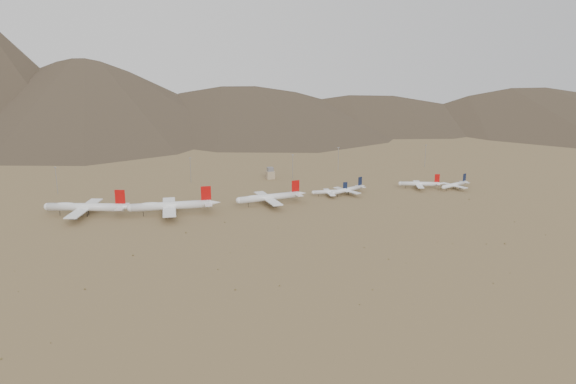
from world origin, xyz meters
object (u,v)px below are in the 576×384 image
object	(u,v)px
widebody_west	(86,207)
widebody_east	(269,197)
control_tower	(270,174)
widebody_centre	(171,206)
narrowbody_a	(331,192)
narrowbody_b	(348,189)

from	to	relation	value
widebody_west	widebody_east	bearing A→B (deg)	15.27
widebody_east	control_tower	xyz separation A→B (m)	(28.75, 95.51, -1.35)
widebody_west	control_tower	size ratio (longest dim) A/B	5.93
widebody_east	widebody_centre	bearing A→B (deg)	178.43
narrowbody_a	control_tower	size ratio (longest dim) A/B	3.12
widebody_east	narrowbody_b	bearing A→B (deg)	3.53
narrowbody_b	control_tower	world-z (taller)	narrowbody_b
narrowbody_b	control_tower	bearing A→B (deg)	99.83
widebody_centre	control_tower	bearing A→B (deg)	47.39
widebody_east	narrowbody_b	world-z (taller)	widebody_east
narrowbody_b	control_tower	xyz separation A→B (m)	(-50.68, 84.34, 0.68)
widebody_east	narrowbody_b	distance (m)	80.24
narrowbody_a	control_tower	bearing A→B (deg)	118.78
widebody_centre	widebody_east	size ratio (longest dim) A/B	1.15
widebody_centre	widebody_east	bearing A→B (deg)	8.89
widebody_east	control_tower	world-z (taller)	widebody_east
narrowbody_a	narrowbody_b	world-z (taller)	narrowbody_b
widebody_centre	control_tower	size ratio (longest dim) A/B	6.26
widebody_west	narrowbody_a	world-z (taller)	widebody_west
widebody_west	widebody_east	size ratio (longest dim) A/B	1.09
narrowbody_a	widebody_east	bearing A→B (deg)	-162.72
control_tower	narrowbody_a	bearing A→B (deg)	-68.55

